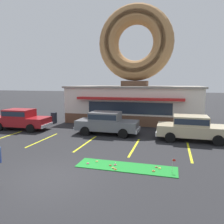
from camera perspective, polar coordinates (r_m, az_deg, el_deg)
ground_plane at (r=9.15m, az=-16.10°, el=-16.42°), size 160.00×160.00×0.00m
donut_shop_building at (r=21.31m, az=5.99°, el=7.78°), size 12.30×6.75×10.96m
putting_mat at (r=9.89m, az=3.72°, el=-14.15°), size 4.39×1.15×0.03m
mini_donut_near_left at (r=9.55m, az=10.81°, el=-14.88°), size 0.13×0.13×0.04m
mini_donut_near_right at (r=10.25m, az=-6.34°, el=-13.19°), size 0.13×0.13×0.04m
mini_donut_mid_left at (r=10.45m, az=-3.96°, el=-12.73°), size 0.13×0.13×0.04m
mini_donut_mid_centre at (r=9.87m, az=12.34°, el=-14.15°), size 0.13×0.13×0.04m
mini_donut_mid_right at (r=9.96m, az=11.53°, el=-13.93°), size 0.13×0.13×0.04m
mini_donut_far_left at (r=9.97m, az=-0.45°, el=-13.75°), size 0.13×0.13×0.04m
mini_donut_far_centre at (r=9.56m, az=0.84°, el=-14.72°), size 0.13×0.13×0.04m
mini_donut_far_right at (r=9.72m, az=0.28°, el=-14.34°), size 0.13×0.13×0.04m
mini_donut_extra at (r=10.04m, az=0.85°, el=-13.60°), size 0.13×0.13×0.04m
golf_ball at (r=10.20m, az=0.92°, el=-13.22°), size 0.04×0.04×0.04m
putting_flag_pin at (r=9.55m, az=15.72°, el=-12.53°), size 0.13×0.01×0.55m
car_grey at (r=15.73m, az=-1.42°, el=-2.63°), size 4.57×1.99×1.60m
car_champagne at (r=14.86m, az=20.15°, el=-3.72°), size 4.57×2.01×1.60m
car_red at (r=18.74m, az=-22.75°, el=-1.56°), size 4.63×2.13×1.60m
trash_bin at (r=20.74m, az=-14.93°, el=-1.42°), size 0.57×0.57×0.97m
parking_stripe_far_left at (r=16.74m, az=-26.30°, el=-5.85°), size 0.12×3.60×0.01m
parking_stripe_left at (r=14.95m, az=-17.62°, el=-6.97°), size 0.12×3.60×0.01m
parking_stripe_mid_left at (r=13.58m, az=-6.83°, el=-8.13°), size 0.12×3.60×0.01m
parking_stripe_centre at (r=12.78m, az=5.88°, el=-9.12°), size 0.12×3.60×0.01m
parking_stripe_mid_right at (r=12.66m, az=19.59°, el=-9.70°), size 0.12×3.60×0.01m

